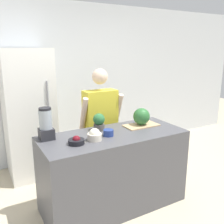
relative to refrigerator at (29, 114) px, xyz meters
The scene contains 12 objects.
ground_plane 2.02m from the refrigerator, 67.71° to the right, with size 14.00×14.00×0.00m, color beige.
wall_back 0.86m from the refrigerator, 29.71° to the left, with size 8.00×0.06×2.60m.
counter_island 1.54m from the refrigerator, 62.41° to the right, with size 1.68×0.72×0.91m.
refrigerator is the anchor object (origin of this frame).
person 1.08m from the refrigerator, 40.49° to the right, with size 0.59×0.26×1.61m.
cutting_board 1.66m from the refrigerator, 46.84° to the right, with size 0.44×0.23×0.01m.
watermelon 1.66m from the refrigerator, 46.28° to the right, with size 0.21×0.21×0.21m.
bowl_cherries 1.40m from the refrigerator, 82.05° to the right, with size 0.17×0.17×0.09m.
bowl_cream 1.44m from the refrigerator, 73.66° to the right, with size 0.15×0.15×0.13m.
bowl_small_blue 1.46m from the refrigerator, 65.85° to the right, with size 0.12×0.12×0.07m.
blender 1.11m from the refrigerator, 91.76° to the right, with size 0.15×0.15×0.35m.
potted_plant 1.25m from the refrigerator, 61.53° to the right, with size 0.14×0.14×0.21m.
Camera 1 is at (-1.34, -1.99, 1.86)m, focal length 40.00 mm.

